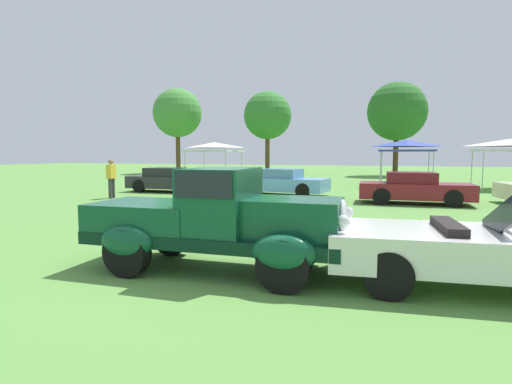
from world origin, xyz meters
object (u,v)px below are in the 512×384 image
(neighbor_convertible, at_px, (487,249))
(canopy_tent_center_field, at_px, (406,145))
(show_car_skyblue, at_px, (283,182))
(feature_pickup_truck, at_px, (217,219))
(show_car_burgundy, at_px, (414,188))
(canopy_tent_right_field, at_px, (510,144))
(show_car_charcoal, at_px, (167,180))
(spectator_between_cars, at_px, (111,177))
(canopy_tent_left_field, at_px, (214,146))

(neighbor_convertible, height_order, canopy_tent_center_field, canopy_tent_center_field)
(show_car_skyblue, bearing_deg, feature_pickup_truck, -80.55)
(neighbor_convertible, height_order, show_car_burgundy, neighbor_convertible)
(show_car_skyblue, height_order, canopy_tent_right_field, canopy_tent_right_field)
(show_car_charcoal, relative_size, spectator_between_cars, 2.34)
(canopy_tent_left_field, xyz_separation_m, canopy_tent_right_field, (17.66, -1.17, 0.00))
(spectator_between_cars, xyz_separation_m, canopy_tent_left_field, (-0.23, 11.28, 1.51))
(show_car_charcoal, relative_size, canopy_tent_left_field, 1.19)
(neighbor_convertible, bearing_deg, spectator_between_cars, 147.52)
(show_car_skyblue, relative_size, spectator_between_cars, 2.48)
(show_car_charcoal, bearing_deg, canopy_tent_left_field, 96.92)
(feature_pickup_truck, distance_m, show_car_charcoal, 14.33)
(neighbor_convertible, distance_m, show_car_burgundy, 10.21)
(show_car_charcoal, height_order, canopy_tent_left_field, canopy_tent_left_field)
(neighbor_convertible, distance_m, show_car_charcoal, 16.64)
(spectator_between_cars, relative_size, canopy_tent_center_field, 0.56)
(show_car_charcoal, bearing_deg, feature_pickup_truck, -55.98)
(show_car_burgundy, bearing_deg, show_car_charcoal, 173.64)
(feature_pickup_truck, distance_m, show_car_burgundy, 11.17)
(show_car_burgundy, bearing_deg, canopy_tent_left_field, 143.76)
(neighbor_convertible, relative_size, canopy_tent_left_field, 1.33)
(canopy_tent_left_field, bearing_deg, show_car_burgundy, -36.24)
(show_car_skyblue, relative_size, canopy_tent_center_field, 1.40)
(feature_pickup_truck, relative_size, show_car_skyblue, 1.03)
(neighbor_convertible, xyz_separation_m, canopy_tent_left_field, (-13.00, 19.41, 1.85))
(feature_pickup_truck, relative_size, canopy_tent_left_field, 1.31)
(show_car_charcoal, height_order, canopy_tent_center_field, canopy_tent_center_field)
(neighbor_convertible, bearing_deg, canopy_tent_right_field, 75.65)
(feature_pickup_truck, bearing_deg, show_car_burgundy, 71.23)
(feature_pickup_truck, bearing_deg, spectator_between_cars, 135.78)
(feature_pickup_truck, bearing_deg, neighbor_convertible, 5.41)
(feature_pickup_truck, xyz_separation_m, neighbor_convertible, (4.02, 0.38, -0.29))
(neighbor_convertible, xyz_separation_m, spectator_between_cars, (-12.76, 8.12, 0.33))
(show_car_burgundy, xyz_separation_m, canopy_tent_center_field, (-0.06, 8.22, 1.82))
(feature_pickup_truck, bearing_deg, canopy_tent_right_field, 64.99)
(canopy_tent_right_field, bearing_deg, show_car_skyblue, -148.90)
(canopy_tent_right_field, bearing_deg, canopy_tent_center_field, 178.00)
(canopy_tent_left_field, bearing_deg, canopy_tent_right_field, -3.78)
(feature_pickup_truck, xyz_separation_m, show_car_skyblue, (-2.02, 12.16, -0.27))
(show_car_charcoal, distance_m, canopy_tent_center_field, 13.59)
(neighbor_convertible, height_order, canopy_tent_left_field, canopy_tent_left_field)
(canopy_tent_right_field, bearing_deg, show_car_burgundy, -122.35)
(show_car_charcoal, bearing_deg, neighbor_convertible, -43.67)
(neighbor_convertible, height_order, show_car_skyblue, neighbor_convertible)
(show_car_skyblue, bearing_deg, canopy_tent_center_field, 50.08)
(canopy_tent_left_field, relative_size, canopy_tent_center_field, 1.10)
(neighbor_convertible, distance_m, canopy_tent_left_field, 23.43)
(show_car_skyblue, distance_m, canopy_tent_left_field, 10.48)
(neighbor_convertible, distance_m, canopy_tent_center_field, 18.52)
(show_car_burgundy, height_order, canopy_tent_center_field, canopy_tent_center_field)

